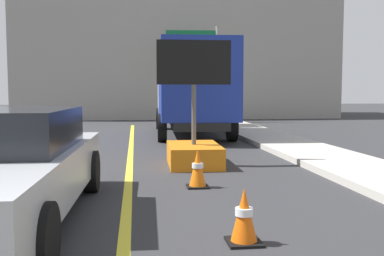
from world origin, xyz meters
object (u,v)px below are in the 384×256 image
(box_truck, at_px, (191,87))
(traffic_cone_mid_lane, at_px, (244,216))
(traffic_cone_far_lane, at_px, (198,169))
(arrow_board_trailer, at_px, (194,143))
(highway_guide_sign, at_px, (202,57))

(box_truck, height_order, traffic_cone_mid_lane, box_truck)
(traffic_cone_far_lane, bearing_deg, arrow_board_trailer, 84.07)
(box_truck, bearing_deg, traffic_cone_far_lane, -96.57)
(arrow_board_trailer, distance_m, traffic_cone_mid_lane, 5.07)
(box_truck, height_order, traffic_cone_far_lane, box_truck)
(box_truck, distance_m, traffic_cone_mid_lane, 11.85)
(highway_guide_sign, height_order, traffic_cone_far_lane, highway_guide_sign)
(box_truck, bearing_deg, arrow_board_trailer, -96.79)
(arrow_board_trailer, height_order, traffic_cone_mid_lane, arrow_board_trailer)
(highway_guide_sign, bearing_deg, box_truck, -101.77)
(traffic_cone_mid_lane, bearing_deg, highway_guide_sign, 82.71)
(traffic_cone_mid_lane, distance_m, traffic_cone_far_lane, 2.80)
(box_truck, distance_m, highway_guide_sign, 7.45)
(box_truck, relative_size, traffic_cone_mid_lane, 13.15)
(highway_guide_sign, relative_size, traffic_cone_mid_lane, 8.42)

